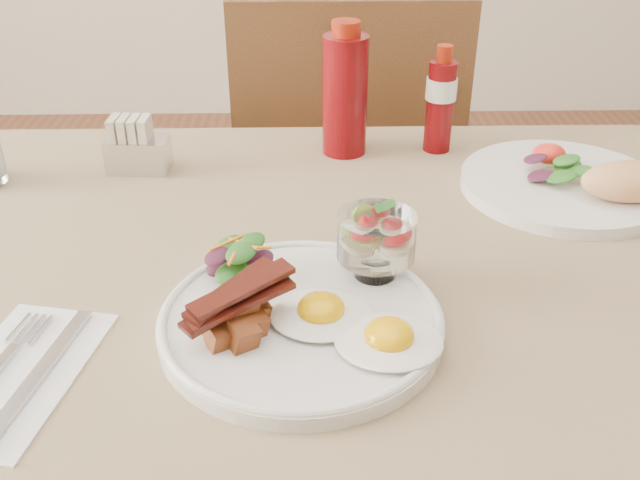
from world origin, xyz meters
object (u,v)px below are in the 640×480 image
at_px(second_plate, 579,182).
at_px(chair_far, 345,190).
at_px(table, 376,341).
at_px(ketchup_bottle, 345,93).
at_px(fruit_cup, 376,237).
at_px(sugar_caddy, 136,149).
at_px(main_plate, 301,322).
at_px(hot_sauce_bottle, 440,101).

bearing_deg(second_plate, chair_far, 121.03).
bearing_deg(table, ketchup_bottle, 93.57).
distance_m(table, fruit_cup, 0.15).
xyz_separation_m(ketchup_bottle, sugar_caddy, (-0.30, -0.06, -0.06)).
distance_m(main_plate, hot_sauce_bottle, 0.49).
relative_size(fruit_cup, hot_sauce_bottle, 0.53).
bearing_deg(second_plate, table, -145.67).
xyz_separation_m(second_plate, hot_sauce_bottle, (-0.16, 0.15, 0.06)).
height_order(main_plate, second_plate, second_plate).
bearing_deg(table, chair_far, 90.00).
bearing_deg(ketchup_bottle, hot_sauce_bottle, 1.66).
height_order(chair_far, fruit_cup, chair_far).
relative_size(table, fruit_cup, 15.94).
height_order(table, sugar_caddy, sugar_caddy).
xyz_separation_m(second_plate, ketchup_bottle, (-0.30, 0.15, 0.07)).
relative_size(chair_far, ketchup_bottle, 4.79).
height_order(table, chair_far, chair_far).
distance_m(fruit_cup, sugar_caddy, 0.43).
bearing_deg(chair_far, sugar_caddy, -129.90).
xyz_separation_m(table, sugar_caddy, (-0.32, 0.28, 0.12)).
height_order(table, ketchup_bottle, ketchup_bottle).
bearing_deg(fruit_cup, ketchup_bottle, 92.30).
height_order(table, second_plate, second_plate).
bearing_deg(ketchup_bottle, chair_far, 86.19).
distance_m(fruit_cup, ketchup_bottle, 0.36).
height_order(fruit_cup, second_plate, fruit_cup).
distance_m(table, chair_far, 0.68).
relative_size(second_plate, sugar_caddy, 3.09).
bearing_deg(sugar_caddy, second_plate, -4.96).
bearing_deg(fruit_cup, table, 68.27).
distance_m(ketchup_bottle, sugar_caddy, 0.31).
bearing_deg(table, fruit_cup, -111.73).
height_order(main_plate, fruit_cup, fruit_cup).
relative_size(main_plate, sugar_caddy, 3.15).
bearing_deg(fruit_cup, main_plate, -137.55).
bearing_deg(sugar_caddy, chair_far, 53.62).
bearing_deg(second_plate, sugar_caddy, 171.53).
relative_size(table, sugar_caddy, 14.96).
height_order(chair_far, hot_sauce_bottle, chair_far).
height_order(second_plate, sugar_caddy, sugar_caddy).
height_order(fruit_cup, ketchup_bottle, ketchup_bottle).
bearing_deg(ketchup_bottle, fruit_cup, -87.70).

